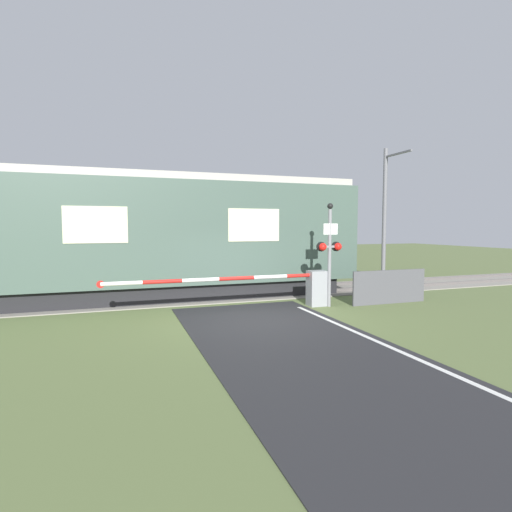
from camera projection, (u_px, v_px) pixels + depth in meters
name	position (u px, v px, depth m)	size (l,w,h in m)	color
ground_plane	(256.00, 319.00, 10.82)	(80.00, 80.00, 0.00)	#5B6B3D
track_bed	(220.00, 295.00, 14.58)	(36.00, 3.20, 0.13)	gray
train	(98.00, 237.00, 13.08)	(17.98, 2.76, 4.25)	black
crossing_barrier	(298.00, 286.00, 12.41)	(6.80, 0.44, 1.12)	gray
signal_post	(330.00, 248.00, 12.41)	(0.83, 0.26, 3.23)	gray
catenary_pole	(385.00, 211.00, 19.50)	(0.20, 1.90, 6.30)	slate
roadside_fence	(389.00, 287.00, 12.98)	(2.75, 0.06, 1.10)	#4C4C51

